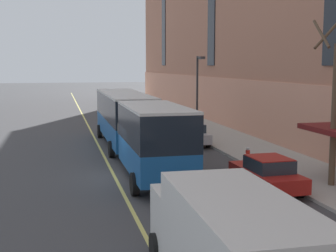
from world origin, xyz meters
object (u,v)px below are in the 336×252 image
street_lamp (198,86)px  fire_hydrant (248,154)px  parked_car_red_1 (267,174)px  parked_car_black_3 (137,107)px  city_bus (133,122)px  parked_car_red_2 (150,115)px  parked_car_silver_4 (190,134)px  box_truck (227,242)px  parked_car_champagne_6 (170,123)px  street_tree_mid_block (334,103)px

street_lamp → fire_hydrant: size_ratio=8.43×
parked_car_red_1 → parked_car_black_3: 34.03m
city_bus → street_lamp: 9.57m
parked_car_black_3 → parked_car_red_2: bearing=-90.6°
fire_hydrant → street_lamp: bearing=89.4°
parked_car_red_2 → parked_car_silver_4: same height
parked_car_silver_4 → city_bus: bearing=-145.0°
city_bus → box_truck: 18.34m
parked_car_silver_4 → parked_car_champagne_6: bearing=90.1°
parked_car_red_2 → city_bus: bearing=-104.7°
parked_car_silver_4 → parked_car_red_1: bearing=-90.1°
box_truck → street_tree_mid_block: 12.51m
parked_car_red_1 → fire_hydrant: 6.23m
city_bus → parked_car_silver_4: bearing=35.0°
box_truck → street_tree_mid_block: size_ratio=0.98×
street_tree_mid_block → fire_hydrant: 7.17m
parked_car_red_1 → street_tree_mid_block: bearing=-3.1°
parked_car_red_2 → street_tree_mid_block: street_tree_mid_block is taller
street_tree_mid_block → parked_car_black_3: bearing=95.3°
parked_car_champagne_6 → street_lamp: bearing=-54.7°
street_lamp → parked_car_black_3: bearing=95.9°
parked_car_red_1 → street_lamp: (1.73, 16.13, 3.15)m
city_bus → parked_car_silver_4: city_bus is taller
box_truck → parked_car_red_1: bearing=59.9°
parked_car_black_3 → fire_hydrant: size_ratio=6.70×
parked_car_red_2 → box_truck: 35.14m
street_tree_mid_block → street_lamp: (-1.32, 16.30, 0.09)m
city_bus → street_tree_mid_block: (7.57, -9.29, 1.72)m
city_bus → street_tree_mid_block: 12.11m
parked_car_red_1 → fire_hydrant: (1.63, 6.00, -0.29)m
parked_car_black_3 → fire_hydrant: parked_car_black_3 is taller
street_tree_mid_block → street_lamp: 16.35m
parked_car_red_2 → parked_car_silver_4: bearing=-89.0°
fire_hydrant → street_tree_mid_block: bearing=-77.0°
city_bus → parked_car_red_1: city_bus is taller
box_truck → parked_car_champagne_6: bearing=79.1°
parked_car_silver_4 → parked_car_champagne_6: (-0.01, 6.22, 0.00)m
parked_car_silver_4 → fire_hydrant: size_ratio=5.89×
parked_car_red_1 → parked_car_black_3: same height
parked_car_black_3 → parked_car_red_1: bearing=-89.8°
city_bus → parked_car_black_3: bearing=80.0°
city_bus → box_truck: size_ratio=2.74×
parked_car_red_2 → parked_car_black_3: same height
parked_car_black_3 → street_lamp: bearing=-84.1°
parked_car_black_3 → city_bus: bearing=-100.0°
parked_car_red_2 → parked_car_champagne_6: size_ratio=1.05×
city_bus → street_tree_mid_block: bearing=-50.8°
city_bus → parked_car_red_1: 10.27m
parked_car_red_1 → box_truck: 10.66m
fire_hydrant → city_bus: bearing=153.1°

